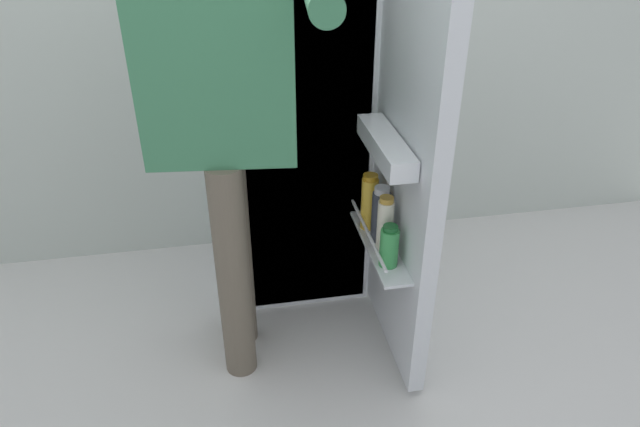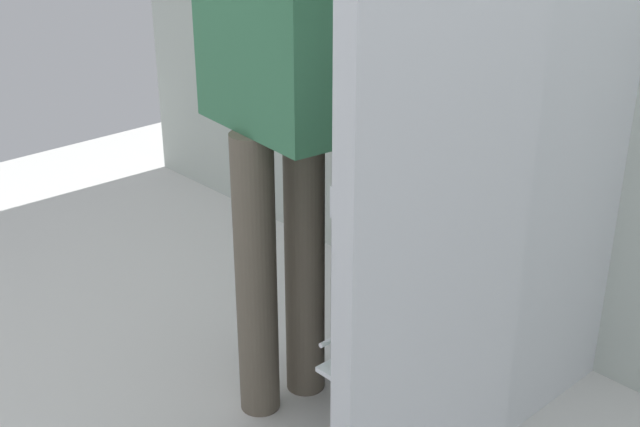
{
  "view_description": "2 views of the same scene",
  "coord_description": "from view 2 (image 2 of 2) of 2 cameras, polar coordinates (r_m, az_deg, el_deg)",
  "views": [
    {
      "loc": [
        -0.27,
        -1.75,
        1.68
      ],
      "look_at": [
        0.04,
        -0.05,
        0.65
      ],
      "focal_mm": 32.09,
      "sensor_mm": 36.0,
      "label": 1
    },
    {
      "loc": [
        1.38,
        -1.37,
        1.59
      ],
      "look_at": [
        -0.06,
        -0.03,
        0.7
      ],
      "focal_mm": 46.96,
      "sensor_mm": 36.0,
      "label": 2
    }
  ],
  "objects": [
    {
      "name": "person",
      "position": [
        2.2,
        -2.86,
        10.6
      ],
      "size": [
        0.58,
        0.84,
        1.75
      ],
      "color": "#665B4C",
      "rests_on": "ground_plane"
    },
    {
      "name": "refrigerator",
      "position": [
        2.42,
        10.55,
        5.11
      ],
      "size": [
        0.69,
        1.18,
        1.63
      ],
      "color": "silver",
      "rests_on": "ground_plane"
    }
  ]
}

